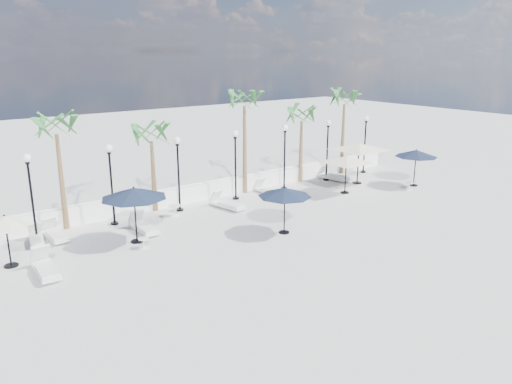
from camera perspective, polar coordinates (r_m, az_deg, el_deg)
ground at (r=22.97m, az=6.99°, el=-4.50°), size 100.00×100.00×0.00m
balustrade at (r=28.42m, az=-3.48°, el=0.56°), size 26.00×0.30×1.01m
lamppost_0 at (r=23.04m, az=-24.39°, el=0.72°), size 0.36×0.36×3.84m
lamppost_1 at (r=23.98m, az=-16.28°, el=2.06°), size 0.36×0.36×3.84m
lamppost_2 at (r=25.37m, az=-8.90°, el=3.25°), size 0.36×0.36×3.84m
lamppost_3 at (r=27.15m, az=-2.37°, el=4.25°), size 0.36×0.36×3.84m
lamppost_4 at (r=29.24m, az=3.30°, el=5.07°), size 0.36×0.36×3.84m
lamppost_5 at (r=31.58m, az=8.18°, el=5.74°), size 0.36×0.36×3.84m
lamppost_6 at (r=34.12m, az=12.38°, el=6.28°), size 0.36×0.36×3.84m
palm_0 at (r=23.75m, az=-21.88°, el=6.47°), size 2.60×2.60×5.50m
palm_1 at (r=25.40m, az=-11.88°, el=6.02°), size 2.60×2.60×4.70m
palm_2 at (r=28.08m, az=-1.33°, el=10.06°), size 2.60×2.60×6.10m
palm_3 at (r=30.90m, az=5.24°, el=8.35°), size 2.60×2.60×4.90m
palm_4 at (r=33.40m, az=10.07°, el=10.07°), size 2.60×2.60×5.70m
lounger_0 at (r=23.40m, az=-23.82°, el=-4.84°), size 0.85×1.79×0.65m
lounger_1 at (r=20.05m, az=-22.90°, el=-7.97°), size 0.82×2.19×0.81m
lounger_2 at (r=23.53m, az=-22.03°, el=-4.45°), size 0.73×1.99×0.73m
lounger_3 at (r=23.23m, az=-12.72°, el=-3.87°), size 0.71×2.08×0.77m
lounger_4 at (r=28.66m, az=1.43°, el=0.26°), size 0.81×2.02×0.74m
lounger_5 at (r=26.07m, az=-3.32°, el=-1.32°), size 1.08×2.17×0.78m
lounger_6 at (r=32.09m, az=8.82°, el=1.81°), size 1.14×2.23×0.80m
side_table_0 at (r=25.09m, az=-9.27°, el=-2.00°), size 0.59×0.59×0.57m
side_table_1 at (r=21.35m, az=-12.72°, el=-5.63°), size 0.45×0.45×0.44m
side_table_2 at (r=30.83m, az=17.14°, el=0.70°), size 0.45×0.45×0.44m
parasol_navy_left at (r=21.52m, az=-13.79°, el=-0.14°), size 2.81×2.81×2.48m
parasol_navy_mid at (r=22.09m, az=3.30°, el=-0.04°), size 2.42×2.42×2.17m
parasol_navy_right at (r=31.52m, az=17.84°, el=4.21°), size 2.54×2.54×2.27m
parasol_cream_sq_a at (r=31.12m, az=11.71°, el=5.44°), size 5.50×5.50×2.70m
parasol_cream_sq_b at (r=28.86m, az=10.31°, el=3.99°), size 4.63×4.63×2.32m
parasol_cream_small at (r=20.84m, az=-26.75°, el=-3.10°), size 1.70×1.70×2.08m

